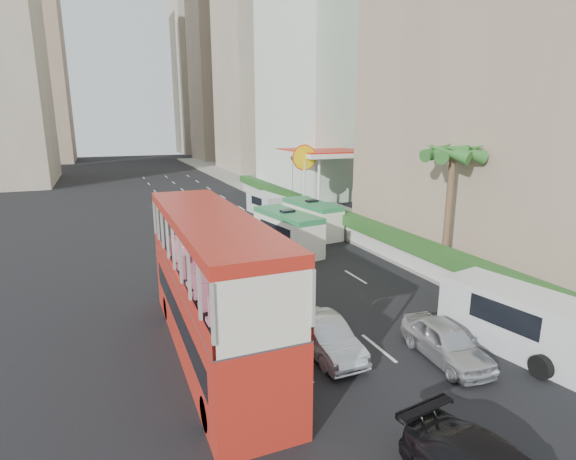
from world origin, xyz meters
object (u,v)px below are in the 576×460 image
shell_station (324,179)px  minibus_far (312,218)px  double_decker_bus (212,286)px  panel_van_near (520,321)px  car_silver_lane_b (445,359)px  minibus_near (288,231)px  van_asset (265,240)px  car_silver_lane_a (325,353)px  panel_van_far (266,204)px  palm_tree (448,211)px

shell_station → minibus_far: bearing=-121.7°
double_decker_bus → panel_van_near: bearing=-20.8°
car_silver_lane_b → minibus_near: 14.63m
double_decker_bus → minibus_near: bearing=56.2°
double_decker_bus → car_silver_lane_b: size_ratio=2.84×
car_silver_lane_b → minibus_near: size_ratio=0.69×
minibus_far → van_asset: bearing=176.2°
double_decker_bus → van_asset: (6.89, 13.97, -2.53)m
car_silver_lane_b → minibus_near: bearing=94.3°
car_silver_lane_b → panel_van_near: size_ratio=0.71×
car_silver_lane_b → panel_van_near: bearing=-2.6°
minibus_far → shell_station: size_ratio=0.68×
double_decker_bus → car_silver_lane_a: size_ratio=2.79×
double_decker_bus → car_silver_lane_a: 4.68m
double_decker_bus → minibus_near: (7.38, 11.05, -1.28)m
minibus_far → panel_van_near: (-0.31, -18.12, -0.12)m
car_silver_lane_b → panel_van_far: bearing=88.7°
minibus_near → minibus_far: bearing=36.0°
double_decker_bus → minibus_far: (10.58, 14.21, -1.32)m
minibus_near → minibus_far: (3.19, 3.16, -0.05)m
car_silver_lane_b → shell_station: 28.06m
van_asset → minibus_far: 3.89m
minibus_far → car_silver_lane_b: bearing=-107.9°
van_asset → palm_tree: bearing=-57.2°
minibus_near → shell_station: shell_station is taller
car_silver_lane_a → shell_station: shell_station is taller
car_silver_lane_b → palm_tree: size_ratio=0.61×
car_silver_lane_a → shell_station: bearing=62.0°
car_silver_lane_a → panel_van_near: bearing=-20.7°
van_asset → car_silver_lane_b: bearing=-90.6°
van_asset → shell_station: (9.11, 9.03, 2.75)m
minibus_near → panel_van_near: minibus_near is taller
panel_van_far → palm_tree: bearing=-85.0°
palm_tree → shell_station: (2.20, 19.00, -0.63)m
panel_van_far → palm_tree: palm_tree is taller
palm_tree → shell_station: size_ratio=0.80×
car_silver_lane_b → minibus_far: 18.08m
car_silver_lane_a → car_silver_lane_b: size_ratio=1.02×
minibus_near → panel_van_near: bearing=-87.9°
panel_van_near → van_asset: bearing=90.8°
minibus_far → panel_van_far: minibus_far is taller
palm_tree → shell_station: palm_tree is taller
car_silver_lane_a → minibus_far: minibus_far is taller
car_silver_lane_a → shell_station: (12.38, 24.55, 2.75)m
panel_van_near → palm_tree: (3.54, 7.91, 2.29)m
panel_van_far → palm_tree: size_ratio=0.69×
palm_tree → car_silver_lane_a: bearing=-151.4°
minibus_far → panel_van_near: size_ratio=1.01×
double_decker_bus → panel_van_near: (10.26, -3.91, -1.44)m
car_silver_lane_b → shell_station: bearing=76.5°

